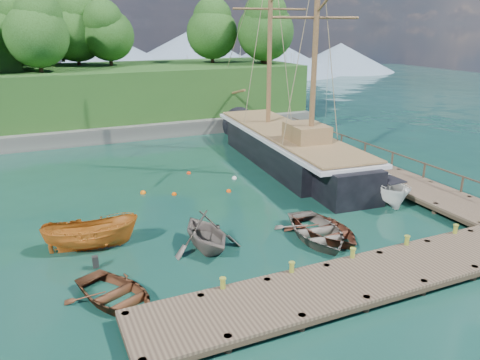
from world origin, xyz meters
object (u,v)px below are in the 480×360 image
(rowboat_2, at_px, (325,236))
(cabin_boat_white, at_px, (387,202))
(rowboat_3, at_px, (317,238))
(rowboat_1, at_px, (206,249))
(schooner, at_px, (287,150))
(motorboat_orange, at_px, (92,249))
(rowboat_0, at_px, (117,302))

(rowboat_2, bearing_deg, cabin_boat_white, 16.50)
(rowboat_2, relative_size, rowboat_3, 0.92)
(rowboat_1, bearing_deg, cabin_boat_white, 1.56)
(rowboat_2, xyz_separation_m, rowboat_3, (-0.59, -0.10, 0.00))
(cabin_boat_white, bearing_deg, schooner, 119.42)
(rowboat_2, height_order, cabin_boat_white, cabin_boat_white)
(rowboat_2, distance_m, rowboat_3, 0.60)
(motorboat_orange, xyz_separation_m, cabin_boat_white, (16.92, -0.88, 0.00))
(rowboat_3, height_order, motorboat_orange, motorboat_orange)
(rowboat_3, xyz_separation_m, schooner, (5.13, 12.08, 1.06))
(schooner, bearing_deg, rowboat_1, -129.29)
(cabin_boat_white, bearing_deg, rowboat_3, -138.66)
(rowboat_1, distance_m, rowboat_3, 5.52)
(rowboat_2, xyz_separation_m, schooner, (4.54, 11.98, 1.06))
(schooner, bearing_deg, rowboat_2, -106.02)
(rowboat_0, relative_size, cabin_boat_white, 0.91)
(schooner, bearing_deg, cabin_boat_white, -76.62)
(rowboat_0, distance_m, schooner, 20.47)
(schooner, bearing_deg, rowboat_0, -133.27)
(motorboat_orange, relative_size, cabin_boat_white, 0.98)
(rowboat_0, relative_size, motorboat_orange, 0.93)
(rowboat_2, relative_size, motorboat_orange, 1.00)
(schooner, bearing_deg, rowboat_3, -108.28)
(motorboat_orange, height_order, cabin_boat_white, cabin_boat_white)
(cabin_boat_white, bearing_deg, motorboat_orange, -162.21)
(rowboat_1, bearing_deg, rowboat_3, -17.00)
(rowboat_1, height_order, motorboat_orange, rowboat_1)
(rowboat_0, bearing_deg, cabin_boat_white, -11.47)
(cabin_boat_white, relative_size, schooner, 0.17)
(rowboat_2, relative_size, cabin_boat_white, 0.98)
(rowboat_3, distance_m, motorboat_orange, 10.86)
(rowboat_0, distance_m, rowboat_1, 5.43)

